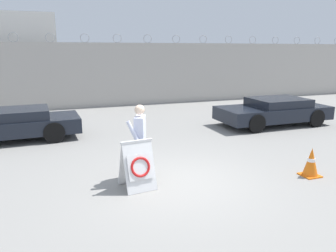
{
  "coord_description": "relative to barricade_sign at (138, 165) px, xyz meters",
  "views": [
    {
      "loc": [
        -2.66,
        -6.64,
        3.03
      ],
      "look_at": [
        0.22,
        1.41,
        1.03
      ],
      "focal_mm": 35.0,
      "sensor_mm": 36.0,
      "label": 1
    }
  ],
  "objects": [
    {
      "name": "building_block",
      "position": [
        -4.5,
        16.08,
        1.96
      ],
      "size": [
        6.63,
        6.27,
        5.01
      ],
      "color": "silver",
      "rests_on": "ground_plane"
    },
    {
      "name": "security_guard",
      "position": [
        0.2,
        0.53,
        0.46
      ],
      "size": [
        0.57,
        0.62,
        1.8
      ],
      "rotation": [
        0.0,
        0.0,
        -1.98
      ],
      "color": "#514C42",
      "rests_on": "ground_plane"
    },
    {
      "name": "parked_car_front_coupe",
      "position": [
        -3.16,
        5.28,
        0.02
      ],
      "size": [
        4.84,
        2.07,
        1.07
      ],
      "rotation": [
        0.0,
        0.0,
        3.18
      ],
      "color": "black",
      "rests_on": "ground_plane"
    },
    {
      "name": "perimeter_wall",
      "position": [
        0.98,
        11.12,
        1.15
      ],
      "size": [
        36.0,
        0.3,
        3.84
      ],
      "color": "#ADA8A0",
      "rests_on": "ground_plane"
    },
    {
      "name": "parked_car_far_side",
      "position": [
        6.85,
        4.28,
        0.03
      ],
      "size": [
        4.56,
        2.03,
        1.09
      ],
      "rotation": [
        0.0,
        0.0,
        3.15
      ],
      "color": "black",
      "rests_on": "ground_plane"
    },
    {
      "name": "barricade_sign",
      "position": [
        0.0,
        0.0,
        0.0
      ],
      "size": [
        0.77,
        0.77,
        1.1
      ],
      "rotation": [
        0.0,
        0.0,
        0.12
      ],
      "color": "white",
      "rests_on": "ground_plane"
    },
    {
      "name": "traffic_cone_near",
      "position": [
        4.16,
        -0.73,
        -0.19
      ],
      "size": [
        0.43,
        0.43,
        0.71
      ],
      "color": "orange",
      "rests_on": "ground_plane"
    },
    {
      "name": "ground_plane",
      "position": [
        0.98,
        -0.03,
        -0.55
      ],
      "size": [
        90.0,
        90.0,
        0.0
      ],
      "primitive_type": "plane",
      "color": "gray"
    }
  ]
}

